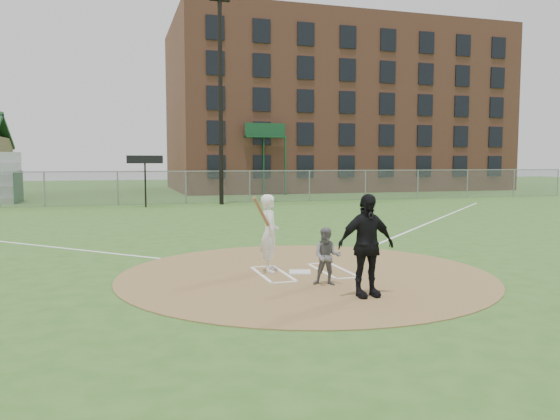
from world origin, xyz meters
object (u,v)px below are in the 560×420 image
object	(u,v)px
home_plate	(300,272)
catcher	(327,256)
batter_at_plate	(269,233)
umpire	(366,245)

from	to	relation	value
home_plate	catcher	world-z (taller)	catcher
catcher	batter_at_plate	bearing A→B (deg)	138.96
home_plate	umpire	distance (m)	2.65
catcher	umpire	bearing A→B (deg)	-48.09
catcher	home_plate	bearing A→B (deg)	120.75
home_plate	batter_at_plate	xyz separation A→B (m)	(-0.62, 0.36, 0.88)
home_plate	umpire	world-z (taller)	umpire
catcher	batter_at_plate	world-z (taller)	batter_at_plate
batter_at_plate	umpire	bearing A→B (deg)	-68.52
catcher	umpire	world-z (taller)	umpire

